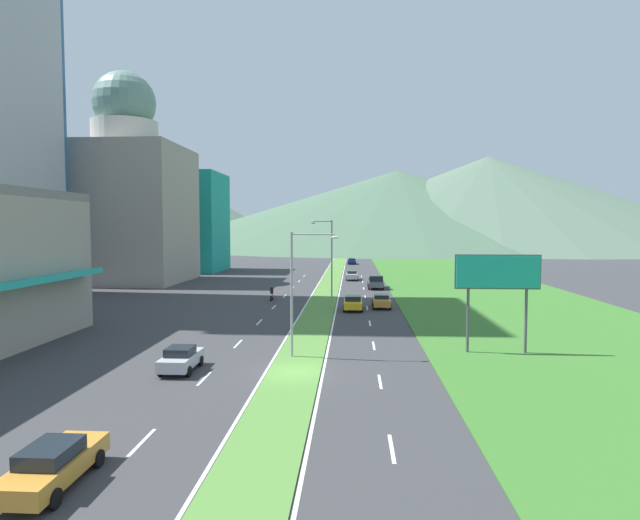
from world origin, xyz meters
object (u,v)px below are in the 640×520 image
car_0 (352,275)px  street_lamp_near (298,284)px  car_1 (381,301)px  car_3 (181,359)px  car_2 (353,303)px  motorcycle_rider (272,294)px  street_lamp_mid (330,254)px  pickup_truck_0 (376,282)px  car_4 (53,464)px  billboard_roadside (498,277)px  car_5 (352,261)px

car_0 → street_lamp_near: bearing=-3.9°
car_0 → car_1: (3.24, -29.92, -0.04)m
car_0 → car_3: 57.32m
car_2 → motorcycle_rider: (-9.69, 6.79, -0.03)m
car_3 → street_lamp_mid: bearing=-12.6°
car_2 → street_lamp_near: bearing=-10.3°
car_3 → motorcycle_rider: bearing=-1.5°
car_1 → car_2: 3.63m
car_1 → pickup_truck_0: (0.13, 17.71, 0.23)m
car_2 → motorcycle_rider: size_ratio=2.15×
car_0 → car_4: car_0 is taller
car_3 → pickup_truck_0: size_ratio=0.74×
car_0 → motorcycle_rider: (-9.54, -25.04, -0.04)m
car_2 → pickup_truck_0: pickup_truck_0 is taller
car_1 → pickup_truck_0: pickup_truck_0 is taller
car_0 → car_4: (-10.06, -70.91, -0.02)m
car_2 → car_0: bearing=-179.7°
street_lamp_mid → car_1: 10.92m
billboard_roadside → pickup_truck_0: size_ratio=1.28×
car_2 → motorcycle_rider: bearing=-125.0°
car_2 → pickup_truck_0: bearing=170.7°
car_3 → car_4: 14.54m
car_1 → car_5: car_1 is taller
car_0 → street_lamp_mid: bearing=-7.1°
car_0 → pickup_truck_0: 12.67m
car_0 → car_3: size_ratio=1.18×
street_lamp_near → car_5: size_ratio=1.77×
car_2 → car_3: car_2 is taller
billboard_roadside → car_3: size_ratio=1.72×
car_0 → car_1: bearing=6.2°
billboard_roadside → motorcycle_rider: size_ratio=3.46×
street_lamp_near → billboard_roadside: bearing=8.1°
motorcycle_rider → car_1: bearing=-110.9°
billboard_roadside → car_2: 21.70m
street_lamp_near → car_2: 21.42m
street_lamp_near → car_0: 52.78m
car_2 → car_1: bearing=121.6°
car_0 → car_2: car_0 is taller
car_1 → pickup_truck_0: 17.71m
car_3 → pickup_truck_0: pickup_truck_0 is taller
car_0 → motorcycle_rider: size_ratio=2.37×
street_lamp_mid → motorcycle_rider: 8.79m
billboard_roadside → motorcycle_rider: (-19.69, 25.50, -4.60)m
billboard_roadside → car_1: (-6.90, 20.62, -4.60)m
billboard_roadside → street_lamp_mid: bearing=114.4°
car_0 → motorcycle_rider: motorcycle_rider is taller
car_2 → car_5: car_2 is taller
car_1 → car_4: size_ratio=0.93×
billboard_roadside → car_2: (-9.99, 18.72, -4.58)m
street_lamp_near → car_3: bearing=-150.3°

